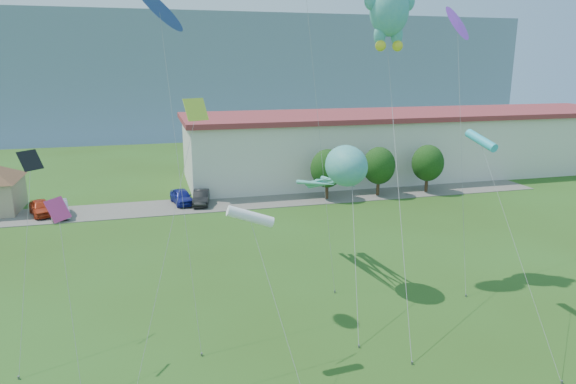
{
  "coord_description": "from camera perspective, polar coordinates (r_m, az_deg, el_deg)",
  "views": [
    {
      "loc": [
        -8.04,
        -16.84,
        14.23
      ],
      "look_at": [
        -1.35,
        8.0,
        7.81
      ],
      "focal_mm": 32.0,
      "sensor_mm": 36.0,
      "label": 1
    }
  ],
  "objects": [
    {
      "name": "small_kite_blue",
      "position": [
        29.33,
        -14.0,
        18.4
      ],
      "size": [
        1.86,
        6.76,
        17.76
      ],
      "color": "#2238C5",
      "rests_on": "ground"
    },
    {
      "name": "tree_near",
      "position": [
        55.03,
        4.38,
        2.62
      ],
      "size": [
        3.6,
        3.6,
        5.47
      ],
      "color": "#3F2B19",
      "rests_on": "ground"
    },
    {
      "name": "warehouse",
      "position": [
        70.45,
        14.07,
        5.36
      ],
      "size": [
        61.0,
        15.0,
        8.2
      ],
      "color": "beige",
      "rests_on": "ground"
    },
    {
      "name": "small_kite_white",
      "position": [
        23.69,
        -4.16,
        -2.9
      ],
      "size": [
        1.69,
        6.71,
        7.85
      ],
      "color": "white",
      "rests_on": "ground"
    },
    {
      "name": "small_kite_black",
      "position": [
        29.04,
        -26.82,
        1.06
      ],
      "size": [
        1.32,
        5.43,
        9.89
      ],
      "color": "black",
      "rests_on": "ground"
    },
    {
      "name": "teddy_bear_kite",
      "position": [
        35.24,
        11.24,
        19.87
      ],
      "size": [
        5.36,
        12.85,
        20.59
      ],
      "color": "teal",
      "rests_on": "ground"
    },
    {
      "name": "parked_car_red",
      "position": [
        54.93,
        -25.76,
        -1.56
      ],
      "size": [
        3.07,
        4.66,
        1.48
      ],
      "primitive_type": "imported",
      "rotation": [
        0.0,
        0.0,
        0.34
      ],
      "color": "#B83316",
      "rests_on": "parking_strip"
    },
    {
      "name": "parking_strip",
      "position": [
        54.35,
        -6.04,
        -1.2
      ],
      "size": [
        70.0,
        6.0,
        0.06
      ],
      "primitive_type": "cube",
      "color": "#59544C",
      "rests_on": "ground"
    },
    {
      "name": "small_kite_purple",
      "position": [
        40.04,
        18.35,
        16.82
      ],
      "size": [
        4.03,
        8.78,
        17.77
      ],
      "color": "purple",
      "rests_on": "ground"
    },
    {
      "name": "parked_car_black",
      "position": [
        54.01,
        -9.62,
        -0.58
      ],
      "size": [
        2.24,
        4.65,
        1.47
      ],
      "primitive_type": "imported",
      "rotation": [
        0.0,
        0.0,
        -0.16
      ],
      "color": "black",
      "rests_on": "parking_strip"
    },
    {
      "name": "hill_ridge",
      "position": [
        137.09,
        -12.02,
        13.01
      ],
      "size": [
        160.0,
        50.0,
        25.0
      ],
      "primitive_type": "cube",
      "color": "slate",
      "rests_on": "ground"
    },
    {
      "name": "small_kite_pink",
      "position": [
        25.68,
        -23.99,
        -3.54
      ],
      "size": [
        1.5,
        4.47,
        8.18
      ],
      "color": "#F3367D",
      "rests_on": "ground"
    },
    {
      "name": "tree_mid",
      "position": [
        57.28,
        10.06,
        2.89
      ],
      "size": [
        3.6,
        3.6,
        5.47
      ],
      "color": "#3F2B19",
      "rests_on": "ground"
    },
    {
      "name": "small_kite_cyan",
      "position": [
        31.17,
        20.73,
        5.19
      ],
      "size": [
        0.92,
        9.56,
        10.46
      ],
      "color": "#2DB3CB",
      "rests_on": "ground"
    },
    {
      "name": "parked_car_blue",
      "position": [
        54.58,
        -11.73,
        -0.5
      ],
      "size": [
        2.55,
        4.69,
        1.52
      ],
      "primitive_type": "imported",
      "rotation": [
        0.0,
        0.0,
        0.18
      ],
      "color": "navy",
      "rests_on": "parking_strip"
    },
    {
      "name": "small_kite_yellow",
      "position": [
        24.16,
        -10.98,
        5.41
      ],
      "size": [
        4.38,
        5.74,
        12.61
      ],
      "color": "#C6E034",
      "rests_on": "ground"
    },
    {
      "name": "parked_car_silver",
      "position": [
        53.72,
        -24.11,
        -1.69
      ],
      "size": [
        2.58,
        4.86,
        1.52
      ],
      "primitive_type": "imported",
      "rotation": [
        0.0,
        0.0,
        0.22
      ],
      "color": "#B0AFB6",
      "rests_on": "parking_strip"
    },
    {
      "name": "tree_far",
      "position": [
        60.04,
        15.27,
        3.12
      ],
      "size": [
        3.6,
        3.6,
        5.47
      ],
      "color": "#3F2B19",
      "rests_on": "ground"
    },
    {
      "name": "octopus_kite",
      "position": [
        33.33,
        5.64,
        2.04
      ],
      "size": [
        3.2,
        13.95,
        9.4
      ],
      "color": "teal",
      "rests_on": "ground"
    }
  ]
}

